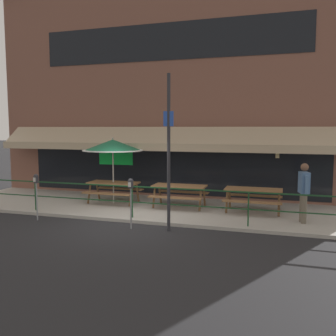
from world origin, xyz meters
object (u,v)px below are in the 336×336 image
parking_meter_near (36,183)px  parking_meter_far (131,188)px  patio_umbrella_left (113,146)px  picnic_table_right (253,194)px  pedestrian_walking (304,190)px  street_sign_pole (169,152)px  picnic_table_left (113,186)px  picnic_table_centre (179,190)px

parking_meter_near → parking_meter_far: size_ratio=1.00×
patio_umbrella_left → parking_meter_far: bearing=-56.0°
picnic_table_right → patio_umbrella_left: (-4.93, 0.02, 1.47)m
pedestrian_walking → street_sign_pole: bearing=-155.3°
picnic_table_left → picnic_table_centre: size_ratio=1.00×
patio_umbrella_left → pedestrian_walking: bearing=-8.4°
pedestrian_walking → street_sign_pole: 4.04m
picnic_table_left → picnic_table_centre: 2.47m
picnic_table_left → street_sign_pole: 4.13m
patio_umbrella_left → picnic_table_left: bearing=90.0°
picnic_table_centre → street_sign_pole: bearing=-80.9°
picnic_table_left → street_sign_pole: size_ratio=0.43×
picnic_table_centre → patio_umbrella_left: bearing=179.8°
picnic_table_centre → parking_meter_near: size_ratio=1.27×
parking_meter_far → street_sign_pole: bearing=6.7°
parking_meter_near → parking_meter_far: 3.12m
picnic_table_left → picnic_table_right: (4.93, -0.02, 0.00)m
picnic_table_centre → pedestrian_walking: (3.94, -0.94, 0.35)m
picnic_table_centre → picnic_table_right: bearing=-0.2°
patio_umbrella_left → parking_meter_near: bearing=-116.2°
street_sign_pole → parking_meter_near: bearing=-179.1°
picnic_table_centre → parking_meter_near: parking_meter_near is taller
street_sign_pole → picnic_table_right: bearing=51.1°
picnic_table_left → parking_meter_far: parking_meter_far is taller
picnic_table_centre → picnic_table_right: 2.47m
picnic_table_right → parking_meter_far: (-3.12, -2.68, 0.44)m
picnic_table_left → parking_meter_far: bearing=-56.1°
parking_meter_far → street_sign_pole: size_ratio=0.34×
patio_umbrella_left → parking_meter_far: (1.82, -2.70, -1.03)m
picnic_table_centre → patio_umbrella_left: patio_umbrella_left is taller
pedestrian_walking → parking_meter_far: size_ratio=1.20×
picnic_table_centre → patio_umbrella_left: 2.87m
picnic_table_left → street_sign_pole: street_sign_pole is taller
parking_meter_near → parking_meter_far: same height
picnic_table_right → parking_meter_near: parking_meter_near is taller
patio_umbrella_left → pedestrian_walking: 6.57m
pedestrian_walking → picnic_table_centre: bearing=166.6°
picnic_table_right → street_sign_pole: 3.59m
parking_meter_far → patio_umbrella_left: bearing=124.0°
picnic_table_left → picnic_table_centre: (2.47, -0.02, 0.00)m
pedestrian_walking → parking_meter_far: 4.91m
picnic_table_left → parking_meter_near: parking_meter_near is taller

